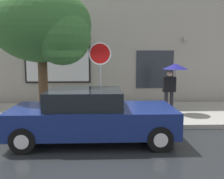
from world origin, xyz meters
TOP-DOWN VIEW (x-y plane):
  - ground_plane at (0.00, 0.00)m, footprint 60.00×60.00m
  - sidewalk at (0.00, 3.00)m, footprint 20.00×4.00m
  - building_facade at (-0.01, 5.50)m, footprint 20.00×0.67m
  - parked_car at (0.14, 0.04)m, footprint 4.43×1.95m
  - pedestrian_with_umbrella at (3.16, 2.80)m, footprint 0.98×0.98m
  - street_tree at (-1.46, 1.96)m, footprint 3.40×2.89m
  - stop_sign at (0.37, 1.79)m, footprint 0.76×0.10m

SIDE VIEW (x-z plane):
  - ground_plane at x=0.00m, z-range 0.00..0.00m
  - sidewalk at x=0.00m, z-range 0.00..0.15m
  - parked_car at x=0.14m, z-range -0.01..1.42m
  - pedestrian_with_umbrella at x=3.16m, z-range 0.71..2.62m
  - stop_sign at x=0.37m, z-range 0.70..3.35m
  - street_tree at x=-1.46m, z-range 1.03..5.55m
  - building_facade at x=-0.01m, z-range -0.02..6.98m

